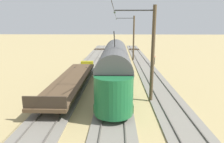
# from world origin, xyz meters

# --- Properties ---
(ground_plane) EXTENTS (220.00, 220.00, 0.00)m
(ground_plane) POSITION_xyz_m (0.00, 0.00, 0.00)
(ground_plane) COLOR tan
(track_streetcar_siding) EXTENTS (2.80, 80.00, 0.18)m
(track_streetcar_siding) POSITION_xyz_m (-4.33, -0.31, 0.05)
(track_streetcar_siding) COLOR slate
(track_streetcar_siding) RESTS_ON ground
(track_adjacent_siding) EXTENTS (2.80, 80.00, 0.18)m
(track_adjacent_siding) POSITION_xyz_m (0.00, -0.31, 0.05)
(track_adjacent_siding) COLOR slate
(track_adjacent_siding) RESTS_ON ground
(track_third_siding) EXTENTS (2.80, 80.00, 0.18)m
(track_third_siding) POSITION_xyz_m (4.33, -0.31, 0.05)
(track_third_siding) COLOR slate
(track_third_siding) RESTS_ON ground
(vintage_streetcar) EXTENTS (2.65, 16.46, 5.57)m
(vintage_streetcar) POSITION_xyz_m (-0.00, 0.20, 2.26)
(vintage_streetcar) COLOR #196033
(vintage_streetcar) RESTS_ON ground
(flatcar_adjacent) EXTENTS (2.80, 14.85, 1.60)m
(flatcar_adjacent) POSITION_xyz_m (4.33, 0.70, 0.86)
(flatcar_adjacent) COLOR brown
(flatcar_adjacent) RESTS_ON ground
(catenary_pole_foreground) EXTENTS (3.22, 0.28, 7.59)m
(catenary_pole_foreground) POSITION_xyz_m (-2.91, -15.70, 3.98)
(catenary_pole_foreground) COLOR #4C3D28
(catenary_pole_foreground) RESTS_ON ground
(catenary_pole_mid_near) EXTENTS (3.22, 0.28, 7.59)m
(catenary_pole_mid_near) POSITION_xyz_m (-2.91, 3.81, 3.98)
(catenary_pole_mid_near) COLOR #4C3D28
(catenary_pole_mid_near) RESTS_ON ground
(overhead_wire_run) EXTENTS (3.01, 43.01, 0.18)m
(overhead_wire_run) POSITION_xyz_m (-0.06, 2.97, 7.05)
(overhead_wire_run) COLOR black
(overhead_wire_run) RESTS_ON ground
(switch_stand) EXTENTS (0.50, 0.30, 1.24)m
(switch_stand) POSITION_xyz_m (-6.08, -11.99, 0.70)
(switch_stand) COLOR black
(switch_stand) RESTS_ON ground
(track_end_bumper) EXTENTS (1.80, 0.60, 0.80)m
(track_end_bumper) POSITION_xyz_m (4.33, -10.06, 0.40)
(track_end_bumper) COLOR #B2A519
(track_end_bumper) RESTS_ON ground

